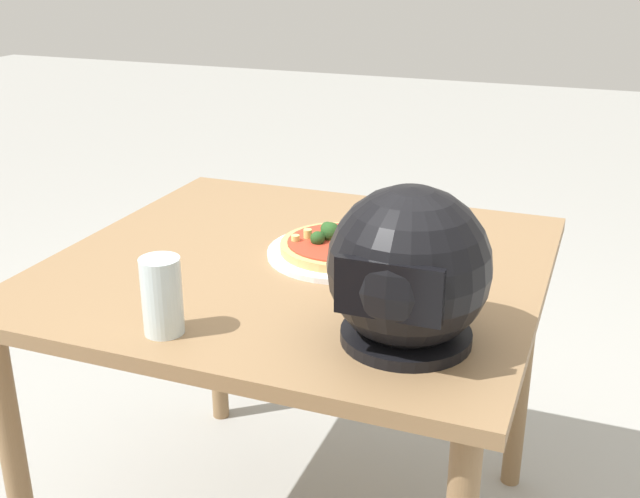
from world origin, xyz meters
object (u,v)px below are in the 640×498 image
object	(u,v)px
dining_table	(299,298)
pizza	(340,245)
motorcycle_helmet	(409,270)
drinking_glass	(162,296)

from	to	relation	value
dining_table	pizza	world-z (taller)	pizza
dining_table	motorcycle_helmet	distance (m)	0.46
pizza	drinking_glass	size ratio (longest dim) A/B	1.90
drinking_glass	pizza	bearing A→B (deg)	-110.07
pizza	drinking_glass	world-z (taller)	drinking_glass
motorcycle_helmet	drinking_glass	bearing A→B (deg)	16.65
pizza	drinking_glass	distance (m)	0.47
dining_table	drinking_glass	distance (m)	0.43
dining_table	pizza	xyz separation A→B (m)	(-0.07, -0.06, 0.11)
motorcycle_helmet	drinking_glass	xyz separation A→B (m)	(0.40, 0.12, -0.06)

